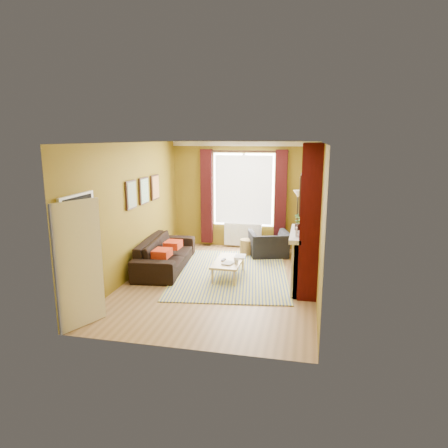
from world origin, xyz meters
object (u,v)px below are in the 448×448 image
Objects in this scene: armchair at (269,244)px; sofa at (165,253)px; coffee_table at (228,262)px; floor_lamp at (298,204)px; wicker_stool at (246,247)px.

sofa is at bearing 14.97° from armchair.
sofa reaches higher than coffee_table.
floor_lamp is at bearing 56.88° from coffee_table.
wicker_stool is (0.11, 1.72, -0.13)m from coffee_table.
armchair reaches higher than coffee_table.
floor_lamp is (1.22, 0.29, 1.09)m from wicker_stool.
armchair reaches higher than wicker_stool.
sofa is 1.55m from coffee_table.
wicker_stool is at bearing -18.82° from armchair.
coffee_table is at bearing -107.32° from sofa.
coffee_table is (-0.68, -1.70, 0.02)m from armchair.
armchair is 1.84m from coffee_table.
wicker_stool is (1.62, 1.40, -0.14)m from sofa.
sofa is 2.44× the size of armchair.
coffee_table is 0.68× the size of floor_lamp.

